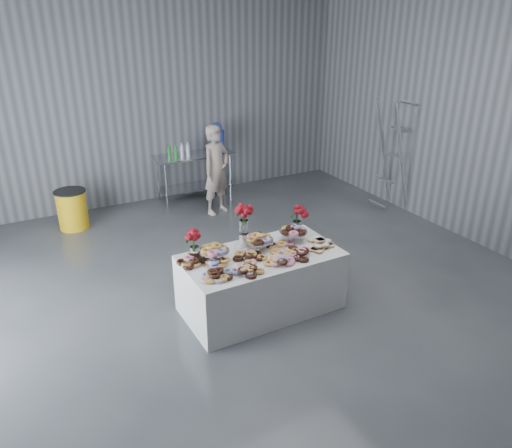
{
  "coord_description": "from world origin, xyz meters",
  "views": [
    {
      "loc": [
        -2.51,
        -4.57,
        3.51
      ],
      "look_at": [
        0.15,
        0.41,
        1.01
      ],
      "focal_mm": 35.0,
      "sensor_mm": 36.0,
      "label": 1
    }
  ],
  "objects": [
    {
      "name": "cake_stand_left",
      "position": [
        -0.5,
        0.24,
        0.89
      ],
      "size": [
        0.36,
        0.36,
        0.17
      ],
      "color": "silver",
      "rests_on": "display_table"
    },
    {
      "name": "cake_stand_mid",
      "position": [
        0.1,
        0.25,
        0.89
      ],
      "size": [
        0.36,
        0.36,
        0.17
      ],
      "color": "silver",
      "rests_on": "display_table"
    },
    {
      "name": "room_walls",
      "position": [
        -0.27,
        0.07,
        2.64
      ],
      "size": [
        8.04,
        9.04,
        4.02
      ],
      "color": "slate",
      "rests_on": "ground"
    },
    {
      "name": "donut_mounds",
      "position": [
        0.05,
        0.05,
        0.8
      ],
      "size": [
        1.82,
        0.82,
        0.09
      ],
      "primitive_type": null,
      "rotation": [
        0.0,
        0.0,
        0.01
      ],
      "color": "tan",
      "rests_on": "display_table"
    },
    {
      "name": "display_table",
      "position": [
        0.05,
        0.1,
        0.38
      ],
      "size": [
        1.91,
        1.03,
        0.75
      ],
      "primitive_type": "cube",
      "rotation": [
        0.0,
        0.0,
        0.01
      ],
      "color": "white",
      "rests_on": "ground"
    },
    {
      "name": "prep_table",
      "position": [
        0.77,
        4.1,
        0.62
      ],
      "size": [
        1.5,
        0.6,
        0.9
      ],
      "color": "silver",
      "rests_on": "ground"
    },
    {
      "name": "ground",
      "position": [
        0.0,
        0.0,
        0.0
      ],
      "size": [
        9.0,
        9.0,
        0.0
      ],
      "primitive_type": "plane",
      "color": "#373A3E",
      "rests_on": "ground"
    },
    {
      "name": "trash_barrel",
      "position": [
        -1.58,
        3.76,
        0.34
      ],
      "size": [
        0.52,
        0.52,
        0.67
      ],
      "rotation": [
        0.0,
        0.0,
        0.28
      ],
      "color": "yellow",
      "rests_on": "ground"
    },
    {
      "name": "bouquet_left",
      "position": [
        -0.7,
        0.34,
        1.05
      ],
      "size": [
        0.26,
        0.26,
        0.42
      ],
      "color": "white",
      "rests_on": "display_table"
    },
    {
      "name": "water_jug",
      "position": [
        1.27,
        4.1,
        1.15
      ],
      "size": [
        0.28,
        0.28,
        0.55
      ],
      "color": "blue",
      "rests_on": "prep_table"
    },
    {
      "name": "person",
      "position": [
        0.87,
        3.26,
        0.8
      ],
      "size": [
        0.69,
        0.58,
        1.61
      ],
      "primitive_type": "imported",
      "rotation": [
        0.0,
        0.0,
        0.39
      ],
      "color": "#CC8C93",
      "rests_on": "ground"
    },
    {
      "name": "danish_pile",
      "position": [
        0.81,
        -0.04,
        0.81
      ],
      "size": [
        0.48,
        0.48,
        0.11
      ],
      "primitive_type": null,
      "color": "white",
      "rests_on": "display_table"
    },
    {
      "name": "stepladder",
      "position": [
        3.75,
        1.95,
        1.03
      ],
      "size": [
        0.78,
        0.51,
        2.04
      ],
      "primitive_type": null,
      "rotation": [
        0.0,
        -0.27,
        0.0
      ],
      "color": "silver",
      "rests_on": "ground"
    },
    {
      "name": "bouquet_right",
      "position": [
        0.75,
        0.41,
        1.05
      ],
      "size": [
        0.26,
        0.26,
        0.42
      ],
      "color": "white",
      "rests_on": "display_table"
    },
    {
      "name": "drink_bottles",
      "position": [
        0.45,
        4.0,
        1.04
      ],
      "size": [
        0.54,
        0.08,
        0.27
      ],
      "primitive_type": null,
      "color": "#268C33",
      "rests_on": "prep_table"
    },
    {
      "name": "cake_stand_right",
      "position": [
        0.6,
        0.26,
        0.89
      ],
      "size": [
        0.36,
        0.36,
        0.17
      ],
      "color": "silver",
      "rests_on": "display_table"
    },
    {
      "name": "bouquet_center",
      "position": [
        -0.0,
        0.45,
        1.13
      ],
      "size": [
        0.26,
        0.26,
        0.57
      ],
      "color": "silver",
      "rests_on": "display_table"
    }
  ]
}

